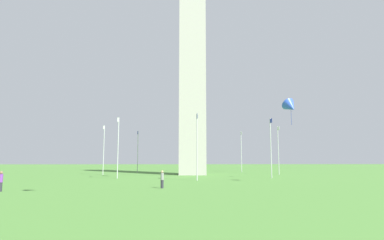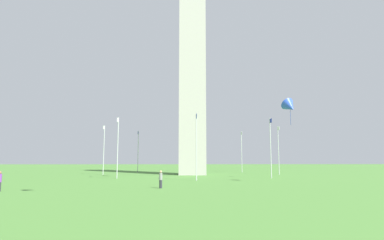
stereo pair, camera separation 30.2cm
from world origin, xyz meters
The scene contains 13 objects.
ground_plane centered at (0.00, 0.00, 0.00)m, with size 260.00×260.00×0.00m, color #477A33.
obelisk_monument centered at (0.00, 0.00, 22.49)m, with size 4.95×4.95×44.97m.
flagpole_n centered at (16.31, 0.00, 4.93)m, with size 1.12×0.14×9.07m.
flagpole_ne centered at (11.55, 11.49, 4.93)m, with size 1.12×0.14×9.07m.
flagpole_e centered at (0.05, 16.25, 4.93)m, with size 1.12×0.14×9.07m.
flagpole_se centered at (-11.44, 11.49, 4.93)m, with size 1.12×0.14×9.07m.
flagpole_s centered at (-16.20, 0.00, 4.93)m, with size 1.12×0.14×9.07m.
flagpole_sw centered at (-11.44, -11.49, 4.93)m, with size 1.12×0.14×9.07m.
flagpole_w centered at (0.05, -16.25, 4.93)m, with size 1.12×0.14×9.07m.
flagpole_nw centered at (11.55, -11.49, 4.93)m, with size 1.12×0.14×9.07m.
person_purple_shirt centered at (30.31, -18.08, 0.88)m, with size 0.32×0.32×1.76m.
person_gray_shirt centered at (27.60, -4.08, 0.85)m, with size 0.32×0.32×1.72m.
kite_blue_delta centered at (21.79, 11.10, 9.15)m, with size 2.55×2.24×3.31m.
Camera 2 is at (59.44, -2.17, 2.80)m, focal length 29.86 mm.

